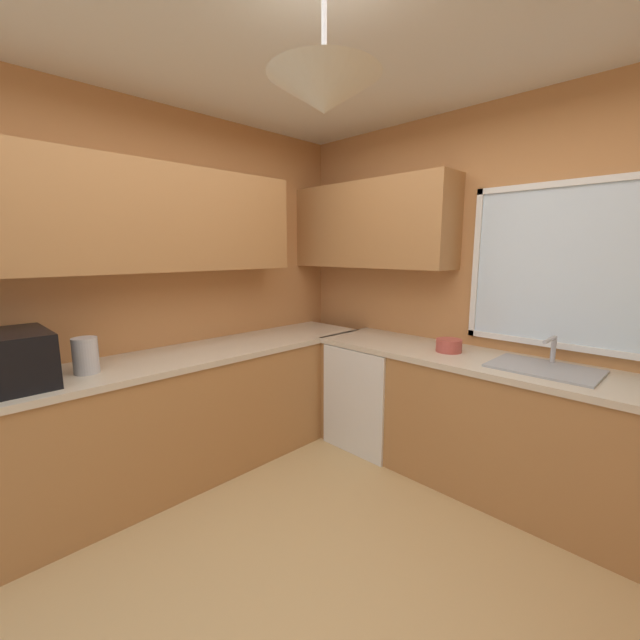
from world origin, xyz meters
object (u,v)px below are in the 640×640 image
dishwasher (375,394)px  microwave (9,360)px  sink_assembly (544,368)px  bowl (449,345)px  kettle (86,356)px

dishwasher → microwave: bearing=-106.1°
sink_assembly → bowl: 0.62m
microwave → kettle: (0.02, 0.35, -0.04)m
dishwasher → sink_assembly: (1.23, 0.04, 0.48)m
microwave → sink_assembly: 3.00m
microwave → sink_assembly: bearing=50.8°
sink_assembly → bowl: size_ratio=3.31×
microwave → kettle: size_ratio=2.27×
kettle → microwave: bearing=-93.3°
dishwasher → bowl: (0.62, 0.03, 0.51)m
bowl → microwave: bearing=-118.9°
microwave → bowl: bearing=61.1°
dishwasher → bowl: bowl is taller
sink_assembly → kettle: bearing=-133.6°
sink_assembly → bowl: sink_assembly is taller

